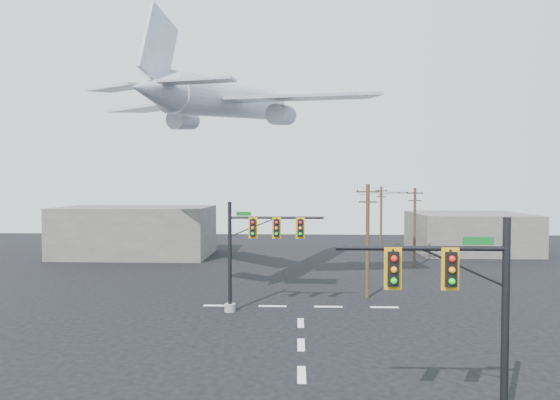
{
  "coord_description": "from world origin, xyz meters",
  "views": [
    {
      "loc": [
        -0.18,
        -21.28,
        8.82
      ],
      "look_at": [
        -1.19,
        5.0,
        7.9
      ],
      "focal_mm": 30.0,
      "sensor_mm": 36.0,
      "label": 1
    }
  ],
  "objects_px": {
    "utility_pole_a": "(368,239)",
    "signal_mast_near": "(470,321)",
    "utility_pole_b": "(415,226)",
    "utility_pole_c": "(381,217)",
    "signal_mast_far": "(253,250)",
    "airliner": "(232,101)"
  },
  "relations": [
    {
      "from": "utility_pole_a",
      "to": "airliner",
      "type": "bearing_deg",
      "value": 175.56
    },
    {
      "from": "signal_mast_near",
      "to": "signal_mast_far",
      "type": "relative_size",
      "value": 1.01
    },
    {
      "from": "signal_mast_far",
      "to": "utility_pole_b",
      "type": "distance_m",
      "value": 23.16
    },
    {
      "from": "utility_pole_b",
      "to": "utility_pole_c",
      "type": "bearing_deg",
      "value": 108.13
    },
    {
      "from": "utility_pole_a",
      "to": "utility_pole_b",
      "type": "bearing_deg",
      "value": 74.34
    },
    {
      "from": "signal_mast_near",
      "to": "airliner",
      "type": "bearing_deg",
      "value": 116.64
    },
    {
      "from": "utility_pole_b",
      "to": "utility_pole_c",
      "type": "relative_size",
      "value": 0.99
    },
    {
      "from": "utility_pole_a",
      "to": "signal_mast_near",
      "type": "bearing_deg",
      "value": -76.4
    },
    {
      "from": "utility_pole_b",
      "to": "airliner",
      "type": "bearing_deg",
      "value": -139.49
    },
    {
      "from": "utility_pole_b",
      "to": "utility_pole_c",
      "type": "xyz_separation_m",
      "value": [
        -1.39,
        11.85,
        0.05
      ]
    },
    {
      "from": "signal_mast_far",
      "to": "utility_pole_a",
      "type": "relative_size",
      "value": 0.86
    },
    {
      "from": "utility_pole_c",
      "to": "signal_mast_near",
      "type": "bearing_deg",
      "value": -117.21
    },
    {
      "from": "signal_mast_far",
      "to": "utility_pole_c",
      "type": "bearing_deg",
      "value": 64.66
    },
    {
      "from": "signal_mast_near",
      "to": "utility_pole_a",
      "type": "xyz_separation_m",
      "value": [
        -0.6,
        19.81,
        0.54
      ]
    },
    {
      "from": "signal_mast_near",
      "to": "airliner",
      "type": "height_order",
      "value": "airliner"
    },
    {
      "from": "utility_pole_a",
      "to": "utility_pole_c",
      "type": "distance_m",
      "value": 25.52
    },
    {
      "from": "signal_mast_far",
      "to": "airliner",
      "type": "relative_size",
      "value": 0.29
    },
    {
      "from": "signal_mast_far",
      "to": "utility_pole_a",
      "type": "distance_m",
      "value": 9.49
    },
    {
      "from": "airliner",
      "to": "signal_mast_near",
      "type": "bearing_deg",
      "value": -135.2
    },
    {
      "from": "signal_mast_near",
      "to": "airliner",
      "type": "relative_size",
      "value": 0.29
    },
    {
      "from": "signal_mast_near",
      "to": "utility_pole_b",
      "type": "xyz_separation_m",
      "value": [
        6.23,
        32.89,
        0.34
      ]
    },
    {
      "from": "signal_mast_far",
      "to": "utility_pole_c",
      "type": "distance_m",
      "value": 32.39
    }
  ]
}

